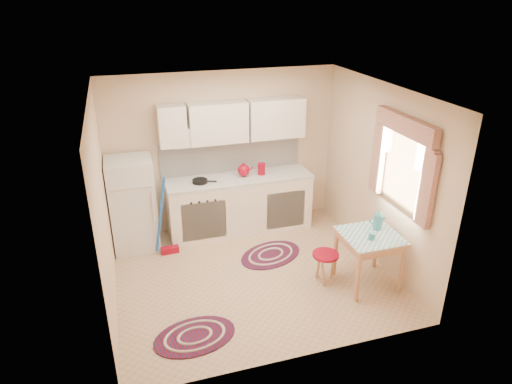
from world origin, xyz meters
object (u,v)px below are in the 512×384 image
(fridge, at_px, (133,204))
(base_cabinets, at_px, (240,205))
(table, at_px, (368,260))
(stool, at_px, (325,267))

(fridge, distance_m, base_cabinets, 1.65)
(table, relative_size, stool, 1.71)
(fridge, height_order, stool, fridge)
(stool, bearing_deg, base_cabinets, 112.44)
(base_cabinets, height_order, stool, base_cabinets)
(fridge, distance_m, stool, 2.90)
(table, bearing_deg, base_cabinets, 122.35)
(fridge, height_order, base_cabinets, fridge)
(table, distance_m, stool, 0.57)
(fridge, xyz_separation_m, stool, (2.33, -1.66, -0.49))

